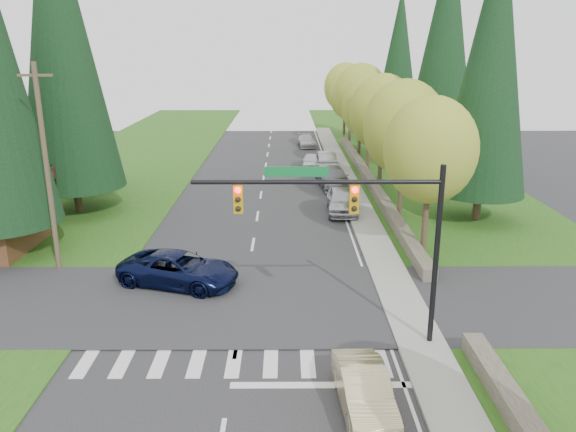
{
  "coord_description": "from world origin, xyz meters",
  "views": [
    {
      "loc": [
        1.82,
        -14.18,
        10.62
      ],
      "look_at": [
        1.95,
        11.74,
        2.8
      ],
      "focal_mm": 35.0,
      "sensor_mm": 36.0,
      "label": 1
    }
  ],
  "objects_px": {
    "suv_navy": "(179,269)",
    "parked_car_a": "(342,201)",
    "parked_car_c": "(327,161)",
    "parked_car_e": "(307,141)",
    "parked_car_b": "(333,178)",
    "sedan_champagne": "(364,390)",
    "parked_car_d": "(311,161)"
  },
  "relations": [
    {
      "from": "suv_navy",
      "to": "parked_car_b",
      "type": "relative_size",
      "value": 1.02
    },
    {
      "from": "parked_car_e",
      "to": "parked_car_b",
      "type": "bearing_deg",
      "value": -90.64
    },
    {
      "from": "parked_car_c",
      "to": "parked_car_e",
      "type": "height_order",
      "value": "parked_car_c"
    },
    {
      "from": "parked_car_b",
      "to": "parked_car_d",
      "type": "height_order",
      "value": "parked_car_b"
    },
    {
      "from": "sedan_champagne",
      "to": "parked_car_c",
      "type": "xyz_separation_m",
      "value": [
        1.4,
        35.13,
        0.09
      ]
    },
    {
      "from": "parked_car_d",
      "to": "sedan_champagne",
      "type": "bearing_deg",
      "value": -87.36
    },
    {
      "from": "parked_car_a",
      "to": "parked_car_b",
      "type": "xyz_separation_m",
      "value": [
        0.0,
        6.93,
        -0.03
      ]
    },
    {
      "from": "parked_car_e",
      "to": "suv_navy",
      "type": "bearing_deg",
      "value": -105.83
    },
    {
      "from": "parked_car_a",
      "to": "parked_car_b",
      "type": "bearing_deg",
      "value": 92.04
    },
    {
      "from": "sedan_champagne",
      "to": "parked_car_e",
      "type": "distance_m",
      "value": 47.16
    },
    {
      "from": "parked_car_d",
      "to": "parked_car_a",
      "type": "bearing_deg",
      "value": -81.76
    },
    {
      "from": "suv_navy",
      "to": "parked_car_b",
      "type": "distance_m",
      "value": 20.71
    },
    {
      "from": "sedan_champagne",
      "to": "suv_navy",
      "type": "height_order",
      "value": "suv_navy"
    },
    {
      "from": "parked_car_c",
      "to": "parked_car_d",
      "type": "relative_size",
      "value": 1.2
    },
    {
      "from": "sedan_champagne",
      "to": "parked_car_e",
      "type": "height_order",
      "value": "sedan_champagne"
    },
    {
      "from": "parked_car_b",
      "to": "parked_car_c",
      "type": "height_order",
      "value": "parked_car_b"
    },
    {
      "from": "suv_navy",
      "to": "parked_car_c",
      "type": "height_order",
      "value": "suv_navy"
    },
    {
      "from": "suv_navy",
      "to": "parked_car_e",
      "type": "height_order",
      "value": "suv_navy"
    },
    {
      "from": "suv_navy",
      "to": "parked_car_a",
      "type": "relative_size",
      "value": 1.15
    },
    {
      "from": "sedan_champagne",
      "to": "parked_car_b",
      "type": "distance_m",
      "value": 28.26
    },
    {
      "from": "parked_car_a",
      "to": "parked_car_e",
      "type": "bearing_deg",
      "value": 95.14
    },
    {
      "from": "parked_car_d",
      "to": "parked_car_e",
      "type": "xyz_separation_m",
      "value": [
        0.0,
        11.57,
        -0.02
      ]
    },
    {
      "from": "suv_navy",
      "to": "parked_car_d",
      "type": "xyz_separation_m",
      "value": [
        7.3,
        26.16,
        -0.12
      ]
    },
    {
      "from": "parked_car_e",
      "to": "parked_car_a",
      "type": "bearing_deg",
      "value": -91.77
    },
    {
      "from": "suv_navy",
      "to": "parked_car_a",
      "type": "distance_m",
      "value": 14.71
    },
    {
      "from": "parked_car_d",
      "to": "parked_car_e",
      "type": "relative_size",
      "value": 0.88
    },
    {
      "from": "parked_car_b",
      "to": "parked_car_d",
      "type": "distance_m",
      "value": 7.51
    },
    {
      "from": "parked_car_a",
      "to": "parked_car_c",
      "type": "height_order",
      "value": "parked_car_a"
    },
    {
      "from": "sedan_champagne",
      "to": "parked_car_d",
      "type": "relative_size",
      "value": 1.07
    },
    {
      "from": "parked_car_b",
      "to": "parked_car_c",
      "type": "xyz_separation_m",
      "value": [
        0.0,
        6.9,
        -0.04
      ]
    },
    {
      "from": "parked_car_c",
      "to": "parked_car_e",
      "type": "bearing_deg",
      "value": 96.36
    },
    {
      "from": "parked_car_a",
      "to": "parked_car_b",
      "type": "distance_m",
      "value": 6.93
    }
  ]
}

